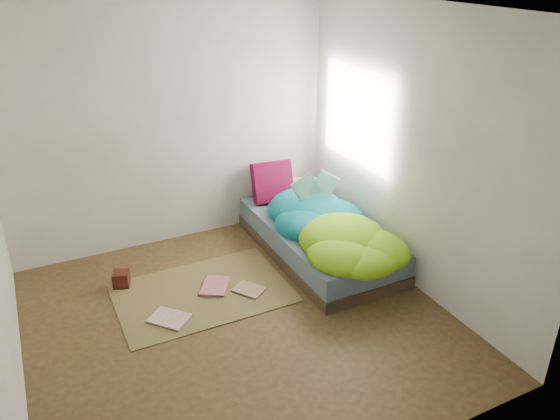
% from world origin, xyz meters
% --- Properties ---
extents(ground, '(3.50, 3.50, 0.00)m').
position_xyz_m(ground, '(0.00, 0.00, 0.00)').
color(ground, '#3D2B17').
rests_on(ground, ground).
extents(room_walls, '(3.54, 3.54, 2.62)m').
position_xyz_m(room_walls, '(0.01, 0.01, 1.63)').
color(room_walls, '#B9B8B0').
rests_on(room_walls, ground).
extents(bed, '(1.00, 2.00, 0.34)m').
position_xyz_m(bed, '(1.22, 0.72, 0.17)').
color(bed, '#312A1B').
rests_on(bed, ground).
extents(duvet, '(0.96, 1.84, 0.34)m').
position_xyz_m(duvet, '(1.22, 0.50, 0.51)').
color(duvet, '#076674').
rests_on(duvet, bed).
extents(rug, '(1.60, 1.10, 0.01)m').
position_xyz_m(rug, '(-0.15, 0.55, 0.01)').
color(rug, brown).
rests_on(rug, ground).
extents(pillow_floral, '(0.64, 0.55, 0.12)m').
position_xyz_m(pillow_floral, '(1.42, 1.53, 0.40)').
color(pillow_floral, white).
rests_on(pillow_floral, bed).
extents(pillow_magenta, '(0.47, 0.18, 0.46)m').
position_xyz_m(pillow_magenta, '(1.06, 1.51, 0.57)').
color(pillow_magenta, '#550526').
rests_on(pillow_magenta, bed).
extents(open_book, '(0.43, 0.15, 0.26)m').
position_xyz_m(open_book, '(1.26, 0.87, 0.81)').
color(open_book, green).
rests_on(open_book, duvet).
extents(wooden_box, '(0.19, 0.19, 0.15)m').
position_xyz_m(wooden_box, '(-0.81, 1.01, 0.09)').
color(wooden_box, '#38120C').
rests_on(wooden_box, rug).
extents(floor_book_a, '(0.41, 0.41, 0.03)m').
position_xyz_m(floor_book_a, '(-0.64, 0.19, 0.02)').
color(floor_book_a, silver).
rests_on(floor_book_a, rug).
extents(floor_book_b, '(0.39, 0.42, 0.03)m').
position_xyz_m(floor_book_b, '(-0.12, 0.64, 0.03)').
color(floor_book_b, '#D67B86').
rests_on(floor_book_b, rug).
extents(floor_book_c, '(0.33, 0.35, 0.02)m').
position_xyz_m(floor_book_c, '(0.17, 0.32, 0.02)').
color(floor_book_c, tan).
rests_on(floor_book_c, rug).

